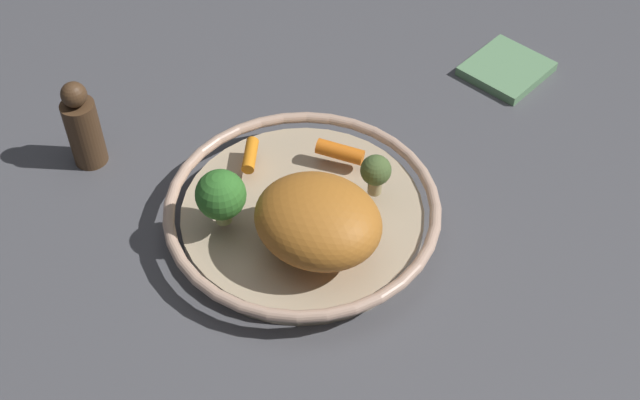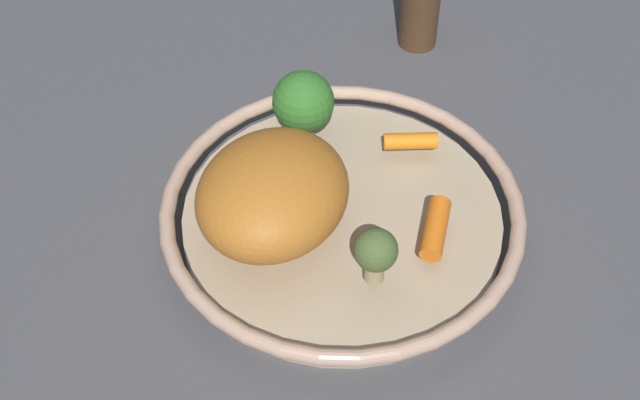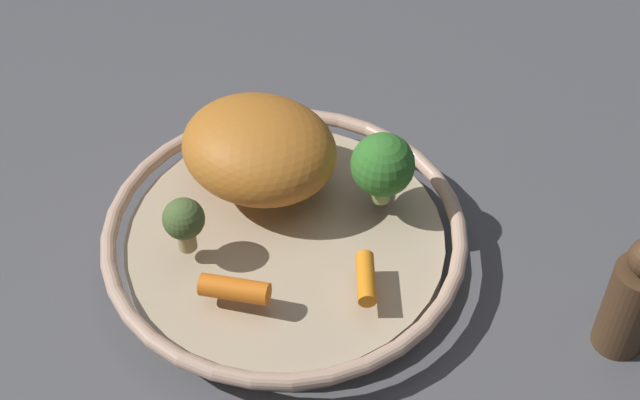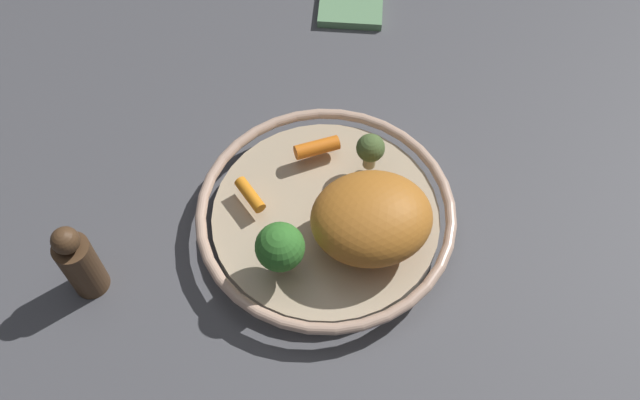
{
  "view_description": "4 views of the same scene",
  "coord_description": "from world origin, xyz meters",
  "px_view_note": "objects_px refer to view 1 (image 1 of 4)",
  "views": [
    {
      "loc": [
        -0.35,
        -0.58,
        0.79
      ],
      "look_at": [
        0.01,
        -0.02,
        0.06
      ],
      "focal_mm": 47.0,
      "sensor_mm": 36.0,
      "label": 1
    },
    {
      "loc": [
        0.42,
        -0.35,
        0.65
      ],
      "look_at": [
        0.0,
        -0.03,
        0.07
      ],
      "focal_mm": 50.05,
      "sensor_mm": 36.0,
      "label": 2
    },
    {
      "loc": [
        0.32,
        0.47,
        0.68
      ],
      "look_at": [
        -0.02,
        0.02,
        0.08
      ],
      "focal_mm": 52.72,
      "sensor_mm": 36.0,
      "label": 3
    },
    {
      "loc": [
        -0.44,
        -0.14,
        0.8
      ],
      "look_at": [
        0.0,
        0.01,
        0.06
      ],
      "focal_mm": 38.95,
      "sensor_mm": 36.0,
      "label": 4
    }
  ],
  "objects_px": {
    "roast_chicken_piece": "(318,220)",
    "baby_carrot_near_rim": "(340,152)",
    "baby_carrot_right": "(250,155)",
    "broccoli_floret_mid": "(376,172)",
    "serving_bowl": "(303,214)",
    "pepper_mill": "(83,127)",
    "broccoli_floret_small": "(221,195)",
    "dish_towel": "(506,69)"
  },
  "relations": [
    {
      "from": "baby_carrot_right",
      "to": "pepper_mill",
      "type": "bearing_deg",
      "value": 135.68
    },
    {
      "from": "baby_carrot_right",
      "to": "broccoli_floret_small",
      "type": "relative_size",
      "value": 0.7
    },
    {
      "from": "dish_towel",
      "to": "roast_chicken_piece",
      "type": "bearing_deg",
      "value": -159.78
    },
    {
      "from": "serving_bowl",
      "to": "baby_carrot_near_rim",
      "type": "xyz_separation_m",
      "value": [
        0.08,
        0.04,
        0.03
      ]
    },
    {
      "from": "roast_chicken_piece",
      "to": "baby_carrot_right",
      "type": "bearing_deg",
      "value": 89.6
    },
    {
      "from": "serving_bowl",
      "to": "dish_towel",
      "type": "distance_m",
      "value": 0.42
    },
    {
      "from": "serving_bowl",
      "to": "broccoli_floret_mid",
      "type": "xyz_separation_m",
      "value": [
        0.08,
        -0.03,
        0.06
      ]
    },
    {
      "from": "broccoli_floret_mid",
      "to": "serving_bowl",
      "type": "bearing_deg",
      "value": 158.82
    },
    {
      "from": "roast_chicken_piece",
      "to": "baby_carrot_near_rim",
      "type": "bearing_deg",
      "value": 46.47
    },
    {
      "from": "baby_carrot_near_rim",
      "to": "pepper_mill",
      "type": "height_order",
      "value": "pepper_mill"
    },
    {
      "from": "roast_chicken_piece",
      "to": "broccoli_floret_small",
      "type": "xyz_separation_m",
      "value": [
        -0.07,
        0.09,
        0.0
      ]
    },
    {
      "from": "roast_chicken_piece",
      "to": "broccoli_floret_mid",
      "type": "distance_m",
      "value": 0.11
    },
    {
      "from": "baby_carrot_right",
      "to": "dish_towel",
      "type": "distance_m",
      "value": 0.43
    },
    {
      "from": "baby_carrot_near_rim",
      "to": "broccoli_floret_mid",
      "type": "distance_m",
      "value": 0.08
    },
    {
      "from": "roast_chicken_piece",
      "to": "dish_towel",
      "type": "distance_m",
      "value": 0.47
    },
    {
      "from": "broccoli_floret_mid",
      "to": "dish_towel",
      "type": "xyz_separation_m",
      "value": [
        0.33,
        0.13,
        -0.07
      ]
    },
    {
      "from": "broccoli_floret_small",
      "to": "roast_chicken_piece",
      "type": "bearing_deg",
      "value": -49.99
    },
    {
      "from": "baby_carrot_near_rim",
      "to": "serving_bowl",
      "type": "bearing_deg",
      "value": -153.63
    },
    {
      "from": "baby_carrot_near_rim",
      "to": "pepper_mill",
      "type": "distance_m",
      "value": 0.33
    },
    {
      "from": "baby_carrot_right",
      "to": "dish_towel",
      "type": "height_order",
      "value": "baby_carrot_right"
    },
    {
      "from": "serving_bowl",
      "to": "broccoli_floret_mid",
      "type": "distance_m",
      "value": 0.11
    },
    {
      "from": "serving_bowl",
      "to": "dish_towel",
      "type": "height_order",
      "value": "serving_bowl"
    },
    {
      "from": "broccoli_floret_mid",
      "to": "broccoli_floret_small",
      "type": "height_order",
      "value": "broccoli_floret_small"
    },
    {
      "from": "serving_bowl",
      "to": "broccoli_floret_small",
      "type": "xyz_separation_m",
      "value": [
        -0.09,
        0.03,
        0.06
      ]
    },
    {
      "from": "baby_carrot_near_rim",
      "to": "dish_towel",
      "type": "distance_m",
      "value": 0.34
    },
    {
      "from": "roast_chicken_piece",
      "to": "baby_carrot_right",
      "type": "distance_m",
      "value": 0.16
    },
    {
      "from": "baby_carrot_near_rim",
      "to": "pepper_mill",
      "type": "xyz_separation_m",
      "value": [
        -0.26,
        0.21,
        0.0
      ]
    },
    {
      "from": "serving_bowl",
      "to": "baby_carrot_right",
      "type": "height_order",
      "value": "baby_carrot_right"
    },
    {
      "from": "roast_chicken_piece",
      "to": "broccoli_floret_small",
      "type": "height_order",
      "value": "roast_chicken_piece"
    },
    {
      "from": "serving_bowl",
      "to": "roast_chicken_piece",
      "type": "height_order",
      "value": "roast_chicken_piece"
    },
    {
      "from": "baby_carrot_right",
      "to": "roast_chicken_piece",
      "type": "bearing_deg",
      "value": -90.4
    },
    {
      "from": "serving_bowl",
      "to": "pepper_mill",
      "type": "xyz_separation_m",
      "value": [
        -0.18,
        0.25,
        0.03
      ]
    },
    {
      "from": "broccoli_floret_small",
      "to": "pepper_mill",
      "type": "distance_m",
      "value": 0.24
    },
    {
      "from": "roast_chicken_piece",
      "to": "baby_carrot_near_rim",
      "type": "xyz_separation_m",
      "value": [
        0.1,
        0.1,
        -0.03
      ]
    },
    {
      "from": "roast_chicken_piece",
      "to": "baby_carrot_near_rim",
      "type": "relative_size",
      "value": 2.46
    },
    {
      "from": "broccoli_floret_small",
      "to": "pepper_mill",
      "type": "xyz_separation_m",
      "value": [
        -0.08,
        0.23,
        -0.03
      ]
    },
    {
      "from": "serving_bowl",
      "to": "pepper_mill",
      "type": "relative_size",
      "value": 2.6
    },
    {
      "from": "baby_carrot_right",
      "to": "broccoli_floret_mid",
      "type": "distance_m",
      "value": 0.17
    },
    {
      "from": "pepper_mill",
      "to": "roast_chicken_piece",
      "type": "bearing_deg",
      "value": -63.45
    },
    {
      "from": "roast_chicken_piece",
      "to": "baby_carrot_near_rim",
      "type": "height_order",
      "value": "roast_chicken_piece"
    },
    {
      "from": "serving_bowl",
      "to": "broccoli_floret_small",
      "type": "relative_size",
      "value": 4.59
    },
    {
      "from": "pepper_mill",
      "to": "broccoli_floret_mid",
      "type": "bearing_deg",
      "value": -47.68
    }
  ]
}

